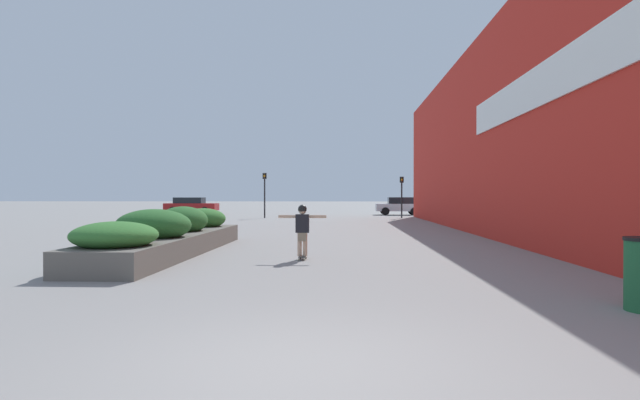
# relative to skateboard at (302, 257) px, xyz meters

# --- Properties ---
(ground_plane) EXTENTS (300.00, 300.00, 0.00)m
(ground_plane) POSITION_rel_skateboard_xyz_m (0.61, -8.27, -0.07)
(ground_plane) COLOR gray
(building_wall_right) EXTENTS (0.67, 40.29, 8.40)m
(building_wall_right) POSITION_rel_skateboard_xyz_m (7.01, 7.42, 4.14)
(building_wall_right) COLOR red
(building_wall_right) RESTS_ON ground_plane
(planter_box) EXTENTS (1.98, 9.41, 1.34)m
(planter_box) POSITION_rel_skateboard_xyz_m (-3.92, 1.05, 0.51)
(planter_box) COLOR #605B54
(planter_box) RESTS_ON ground_plane
(skateboard) EXTENTS (0.20, 0.59, 0.09)m
(skateboard) POSITION_rel_skateboard_xyz_m (0.00, 0.00, 0.00)
(skateboard) COLOR black
(skateboard) RESTS_ON ground_plane
(skateboarder) EXTENTS (1.26, 0.23, 1.35)m
(skateboarder) POSITION_rel_skateboard_xyz_m (0.00, 0.00, 0.84)
(skateboarder) COLOR tan
(skateboarder) RESTS_ON skateboard
(car_leftmost) EXTENTS (4.73, 1.91, 1.54)m
(car_leftmost) POSITION_rel_skateboard_xyz_m (-13.03, 32.29, 0.75)
(car_leftmost) COLOR maroon
(car_leftmost) RESTS_ON ground_plane
(car_center_left) EXTENTS (4.62, 2.04, 1.60)m
(car_center_left) POSITION_rel_skateboard_xyz_m (15.28, 31.62, 0.78)
(car_center_left) COLOR maroon
(car_center_left) RESTS_ON ground_plane
(car_center_right) EXTENTS (4.03, 1.84, 1.56)m
(car_center_right) POSITION_rel_skateboard_xyz_m (5.98, 31.32, 0.75)
(car_center_right) COLOR #BCBCC1
(car_center_right) RESTS_ON ground_plane
(traffic_light_left) EXTENTS (0.28, 0.30, 3.42)m
(traffic_light_left) POSITION_rel_skateboard_xyz_m (-4.96, 24.62, 2.27)
(traffic_light_left) COLOR black
(traffic_light_left) RESTS_ON ground_plane
(traffic_light_right) EXTENTS (0.28, 0.30, 3.13)m
(traffic_light_right) POSITION_rel_skateboard_xyz_m (5.44, 24.87, 2.09)
(traffic_light_right) COLOR black
(traffic_light_right) RESTS_ON ground_plane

